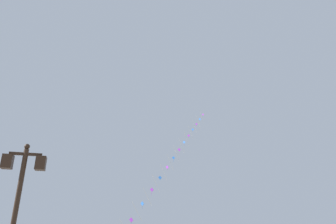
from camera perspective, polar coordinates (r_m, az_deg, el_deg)
twin_lantern_lamp_post at (r=9.83m, az=-25.94°, el=-13.04°), size 1.18×0.28×4.46m
kite_train at (r=33.00m, az=1.05°, el=-8.50°), size 14.74×19.02×19.12m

